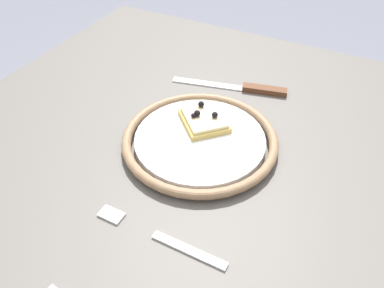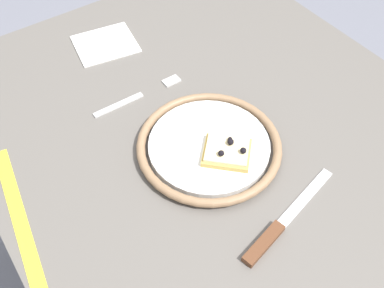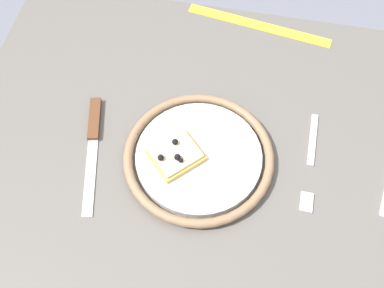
% 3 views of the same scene
% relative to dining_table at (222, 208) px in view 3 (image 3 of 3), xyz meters
% --- Properties ---
extents(ground_plane, '(6.00, 6.00, 0.00)m').
position_rel_dining_table_xyz_m(ground_plane, '(0.00, 0.00, -0.62)').
color(ground_plane, slate).
extents(dining_table, '(1.01, 0.86, 0.71)m').
position_rel_dining_table_xyz_m(dining_table, '(0.00, 0.00, 0.00)').
color(dining_table, '#5B5651').
rests_on(dining_table, ground_plane).
extents(plate, '(0.27, 0.27, 0.02)m').
position_rel_dining_table_xyz_m(plate, '(0.05, -0.05, 0.10)').
color(plate, white).
rests_on(plate, dining_table).
extents(pizza_slice_near, '(0.11, 0.11, 0.03)m').
position_rel_dining_table_xyz_m(pizza_slice_near, '(0.09, -0.03, 0.11)').
color(pizza_slice_near, tan).
rests_on(pizza_slice_near, plate).
extents(knife, '(0.07, 0.24, 0.01)m').
position_rel_dining_table_xyz_m(knife, '(0.26, -0.06, 0.09)').
color(knife, silver).
rests_on(knife, dining_table).
extents(fork, '(0.02, 0.20, 0.00)m').
position_rel_dining_table_xyz_m(fork, '(-0.14, -0.08, 0.09)').
color(fork, silver).
rests_on(fork, dining_table).
extents(measuring_tape, '(0.31, 0.07, 0.00)m').
position_rel_dining_table_xyz_m(measuring_tape, '(-0.01, -0.39, 0.09)').
color(measuring_tape, yellow).
rests_on(measuring_tape, dining_table).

